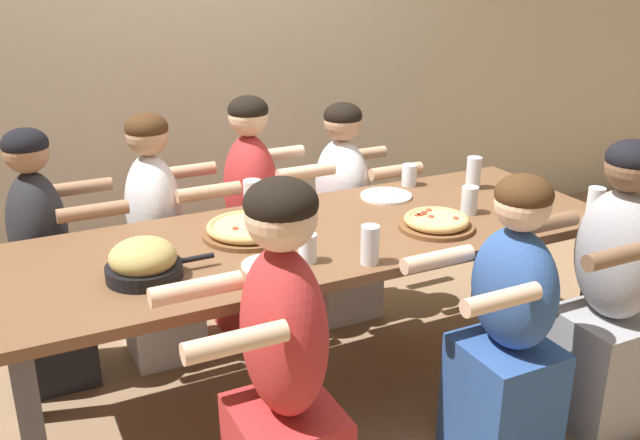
% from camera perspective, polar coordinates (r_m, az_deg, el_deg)
% --- Properties ---
extents(ground_plane, '(18.00, 18.00, 0.00)m').
position_cam_1_polar(ground_plane, '(3.17, 0.00, -13.74)').
color(ground_plane, '#896B4C').
rests_on(ground_plane, ground).
extents(dining_table, '(2.41, 0.85, 0.75)m').
position_cam_1_polar(dining_table, '(2.84, 0.00, -2.36)').
color(dining_table, brown).
rests_on(dining_table, ground).
extents(pizza_board_main, '(0.30, 0.30, 0.05)m').
position_cam_1_polar(pizza_board_main, '(2.87, 9.30, -0.18)').
color(pizza_board_main, brown).
rests_on(pizza_board_main, dining_table).
extents(pizza_board_second, '(0.36, 0.36, 0.05)m').
position_cam_1_polar(pizza_board_second, '(2.78, -5.76, -0.72)').
color(pizza_board_second, brown).
rests_on(pizza_board_second, dining_table).
extents(skillet_bowl, '(0.37, 0.26, 0.14)m').
position_cam_1_polar(skillet_bowl, '(2.47, -13.93, -3.26)').
color(skillet_bowl, black).
rests_on(skillet_bowl, dining_table).
extents(empty_plate_a, '(0.23, 0.23, 0.02)m').
position_cam_1_polar(empty_plate_a, '(3.22, 5.31, 1.94)').
color(empty_plate_a, white).
rests_on(empty_plate_a, dining_table).
extents(empty_plate_b, '(0.18, 0.18, 0.02)m').
position_cam_1_polar(empty_plate_b, '(2.51, -4.26, -3.62)').
color(empty_plate_b, white).
rests_on(empty_plate_b, dining_table).
extents(drinking_glass_a, '(0.07, 0.07, 0.15)m').
position_cam_1_polar(drinking_glass_a, '(3.38, 12.19, 3.71)').
color(drinking_glass_a, silver).
rests_on(drinking_glass_a, dining_table).
extents(drinking_glass_b, '(0.07, 0.07, 0.10)m').
position_cam_1_polar(drinking_glass_b, '(3.38, 7.15, 3.50)').
color(drinking_glass_b, silver).
rests_on(drinking_glass_b, dining_table).
extents(drinking_glass_c, '(0.08, 0.08, 0.14)m').
position_cam_1_polar(drinking_glass_c, '(3.02, -5.40, 1.76)').
color(drinking_glass_c, silver).
rests_on(drinking_glass_c, dining_table).
extents(drinking_glass_d, '(0.07, 0.07, 0.12)m').
position_cam_1_polar(drinking_glass_d, '(3.20, 21.17, 1.28)').
color(drinking_glass_d, silver).
rests_on(drinking_glass_d, dining_table).
extents(drinking_glass_e, '(0.07, 0.07, 0.14)m').
position_cam_1_polar(drinking_glass_e, '(2.51, 4.01, -2.19)').
color(drinking_glass_e, silver).
rests_on(drinking_glass_e, dining_table).
extents(drinking_glass_f, '(0.07, 0.07, 0.12)m').
position_cam_1_polar(drinking_glass_f, '(3.06, 11.86, 1.42)').
color(drinking_glass_f, silver).
rests_on(drinking_glass_f, dining_table).
extents(drinking_glass_g, '(0.07, 0.07, 0.10)m').
position_cam_1_polar(drinking_glass_g, '(2.53, -0.99, -2.39)').
color(drinking_glass_g, silver).
rests_on(drinking_glass_g, dining_table).
extents(diner_near_midright, '(0.51, 0.40, 1.11)m').
position_cam_1_polar(diner_near_midright, '(2.65, 14.80, -9.02)').
color(diner_near_midright, '#2D5193').
rests_on(diner_near_midright, ground).
extents(diner_far_midright, '(0.51, 0.40, 1.11)m').
position_cam_1_polar(diner_far_midright, '(3.62, 1.80, -0.07)').
color(diner_far_midright, silver).
rests_on(diner_far_midright, ground).
extents(diner_near_midleft, '(0.51, 0.40, 1.22)m').
position_cam_1_polar(diner_near_midleft, '(2.21, -2.94, -12.95)').
color(diner_near_midleft, '#B22D2D').
rests_on(diner_near_midleft, ground).
extents(diner_far_center, '(0.51, 0.40, 1.19)m').
position_cam_1_polar(diner_far_center, '(3.43, -5.37, -0.83)').
color(diner_far_center, '#B22D2D').
rests_on(diner_far_center, ground).
extents(diner_near_right, '(0.51, 0.40, 1.17)m').
position_cam_1_polar(diner_near_right, '(2.96, 22.14, -6.09)').
color(diner_near_right, '#99999E').
rests_on(diner_near_right, ground).
extents(diner_far_midleft, '(0.51, 0.40, 1.15)m').
position_cam_1_polar(diner_far_midleft, '(3.31, -12.83, -2.36)').
color(diner_far_midleft, silver).
rests_on(diner_far_midleft, ground).
extents(diner_far_left, '(0.51, 0.40, 1.14)m').
position_cam_1_polar(diner_far_left, '(3.25, -21.14, -3.87)').
color(diner_far_left, '#232328').
rests_on(diner_far_left, ground).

